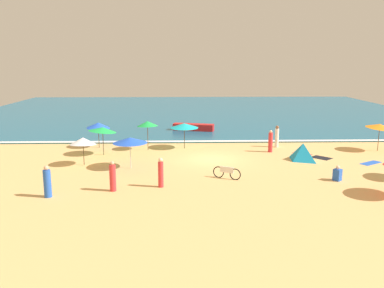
% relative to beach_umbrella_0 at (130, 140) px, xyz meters
% --- Properties ---
extents(ground_plane, '(60.00, 60.00, 0.00)m').
position_rel_beach_umbrella_0_xyz_m(ground_plane, '(5.58, 2.27, -1.90)').
color(ground_plane, '#E5B26B').
extents(ocean_water, '(60.00, 44.00, 0.10)m').
position_rel_beach_umbrella_0_xyz_m(ocean_water, '(5.58, 30.27, -1.85)').
color(ocean_water, '#196084').
rests_on(ocean_water, ground_plane).
extents(wave_breaker_foam, '(57.00, 0.70, 0.01)m').
position_rel_beach_umbrella_0_xyz_m(wave_breaker_foam, '(5.58, 8.57, -1.80)').
color(wave_breaker_foam, white).
rests_on(wave_breaker_foam, ocean_water).
extents(beach_umbrella_0, '(3.07, 3.07, 2.10)m').
position_rel_beach_umbrella_0_xyz_m(beach_umbrella_0, '(0.00, 0.00, 0.00)').
color(beach_umbrella_0, silver).
rests_on(beach_umbrella_0, ground_plane).
extents(beach_umbrella_2, '(2.95, 2.94, 2.27)m').
position_rel_beach_umbrella_0_xyz_m(beach_umbrella_2, '(19.00, 4.77, 0.09)').
color(beach_umbrella_2, '#4C3823').
rests_on(beach_umbrella_2, ground_plane).
extents(beach_umbrella_3, '(2.35, 2.35, 2.37)m').
position_rel_beach_umbrella_0_xyz_m(beach_umbrella_3, '(0.71, 5.60, 0.23)').
color(beach_umbrella_3, '#4C3823').
rests_on(beach_umbrella_3, ground_plane).
extents(beach_umbrella_5, '(2.58, 2.57, 2.25)m').
position_rel_beach_umbrella_0_xyz_m(beach_umbrella_5, '(-2.54, 3.99, 0.06)').
color(beach_umbrella_5, '#4C3823').
rests_on(beach_umbrella_5, ground_plane).
extents(beach_umbrella_6, '(2.76, 2.76, 2.10)m').
position_rel_beach_umbrella_0_xyz_m(beach_umbrella_6, '(3.64, 6.13, -0.02)').
color(beach_umbrella_6, '#4C3823').
rests_on(beach_umbrella_6, ground_plane).
extents(beach_umbrella_7, '(2.65, 2.66, 2.16)m').
position_rel_beach_umbrella_0_xyz_m(beach_umbrella_7, '(-3.40, 6.65, -0.05)').
color(beach_umbrella_7, '#4C3823').
rests_on(beach_umbrella_7, ground_plane).
extents(beach_umbrella_8, '(2.04, 2.07, 1.99)m').
position_rel_beach_umbrella_0_xyz_m(beach_umbrella_8, '(-3.31, 0.93, -0.22)').
color(beach_umbrella_8, '#4C3823').
rests_on(beach_umbrella_8, ground_plane).
extents(beach_tent, '(2.17, 2.29, 1.25)m').
position_rel_beach_umbrella_0_xyz_m(beach_tent, '(12.11, 1.85, -1.28)').
color(beach_tent, '#1999D8').
rests_on(beach_tent, ground_plane).
extents(parked_bicycle, '(1.62, 0.94, 0.76)m').
position_rel_beach_umbrella_0_xyz_m(parked_bicycle, '(6.13, -2.57, -1.52)').
color(parked_bicycle, black).
rests_on(parked_bicycle, ground_plane).
extents(beachgoer_0, '(0.47, 0.47, 1.71)m').
position_rel_beach_umbrella_0_xyz_m(beachgoer_0, '(-3.67, -5.72, -1.11)').
color(beachgoer_0, blue).
rests_on(beachgoer_0, ground_plane).
extents(beachgoer_1, '(0.48, 0.48, 1.74)m').
position_rel_beach_umbrella_0_xyz_m(beachgoer_1, '(10.36, 4.59, -1.09)').
color(beachgoer_1, red).
rests_on(beachgoer_1, ground_plane).
extents(beachgoer_2, '(0.36, 0.36, 1.81)m').
position_rel_beach_umbrella_0_xyz_m(beachgoer_2, '(11.29, 6.40, -1.02)').
color(beachgoer_2, white).
rests_on(beachgoer_2, ground_plane).
extents(beachgoer_3, '(0.40, 0.40, 1.71)m').
position_rel_beach_umbrella_0_xyz_m(beachgoer_3, '(2.20, -4.16, -1.08)').
color(beachgoer_3, red).
rests_on(beachgoer_3, ground_plane).
extents(beachgoer_4, '(0.59, 0.59, 0.93)m').
position_rel_beach_umbrella_0_xyz_m(beachgoer_4, '(12.71, -3.18, -1.50)').
color(beachgoer_4, blue).
rests_on(beachgoer_4, ground_plane).
extents(beachgoer_5, '(0.39, 0.39, 1.69)m').
position_rel_beach_umbrella_0_xyz_m(beachgoer_5, '(-0.41, -4.79, -1.12)').
color(beachgoer_5, red).
rests_on(beachgoer_5, ground_plane).
extents(beach_towel_0, '(1.66, 1.70, 0.01)m').
position_rel_beach_umbrella_0_xyz_m(beach_towel_0, '(13.72, 2.53, -1.90)').
color(beach_towel_0, black).
rests_on(beach_towel_0, ground_plane).
extents(beach_towel_1, '(1.41, 1.60, 0.01)m').
position_rel_beach_umbrella_0_xyz_m(beach_towel_1, '(12.69, 3.86, -1.90)').
color(beach_towel_1, red).
rests_on(beach_towel_1, ground_plane).
extents(beach_towel_3, '(1.87, 1.54, 0.01)m').
position_rel_beach_umbrella_0_xyz_m(beach_towel_3, '(16.66, 0.89, -1.90)').
color(beach_towel_3, blue).
rests_on(beach_towel_3, ground_plane).
extents(small_boat_0, '(4.22, 1.98, 0.66)m').
position_rel_beach_umbrella_0_xyz_m(small_boat_0, '(4.64, 14.20, -1.47)').
color(small_boat_0, red).
rests_on(small_boat_0, ocean_water).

